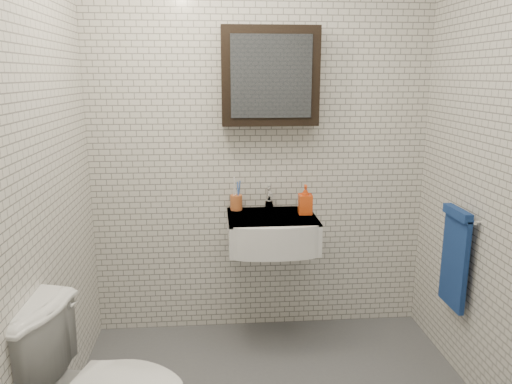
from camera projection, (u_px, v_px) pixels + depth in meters
room_shell at (282, 131)px, 2.22m from camera, size 2.22×2.02×2.51m
washbasin at (273, 232)px, 3.10m from camera, size 0.55×0.50×0.20m
faucet at (269, 199)px, 3.25m from camera, size 0.06×0.20×0.15m
mirror_cabinet at (270, 76)px, 3.07m from camera, size 0.60×0.15×0.60m
towel_rail at (455, 254)px, 2.81m from camera, size 0.09×0.30×0.58m
toothbrush_cup at (236, 202)px, 3.25m from camera, size 0.10×0.10×0.22m
soap_bottle at (305, 200)px, 3.14m from camera, size 0.09×0.09×0.19m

